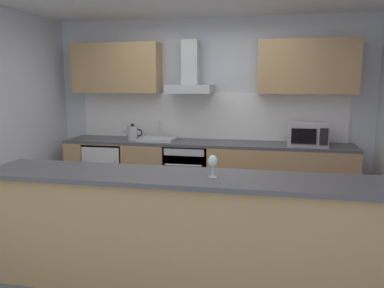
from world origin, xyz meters
name	(u,v)px	position (x,y,z in m)	size (l,w,h in m)	color
ground	(181,248)	(0.00, 0.00, -0.01)	(5.50, 4.52, 0.02)	slate
wall_back	(210,111)	(0.00, 1.82, 1.30)	(5.50, 0.12, 2.60)	silver
backsplash_tile	(209,116)	(0.00, 1.75, 1.23)	(3.83, 0.02, 0.66)	white
counter_back	(205,174)	(0.00, 1.44, 0.45)	(3.96, 0.60, 0.90)	tan
counter_island	(178,231)	(0.16, -0.78, 0.49)	(3.32, 0.64, 0.98)	tan
upper_cabinets	(207,68)	(0.00, 1.59, 1.91)	(3.91, 0.32, 0.70)	tan
oven	(188,173)	(-0.23, 1.41, 0.46)	(0.60, 0.62, 0.80)	slate
refrigerator	(109,171)	(-1.41, 1.41, 0.43)	(0.58, 0.60, 0.85)	white
microwave	(307,134)	(1.34, 1.39, 1.05)	(0.50, 0.38, 0.30)	#B7BABC
sink	(157,139)	(-0.68, 1.42, 0.93)	(0.50, 0.40, 0.26)	silver
kettle	(133,133)	(-1.03, 1.38, 1.01)	(0.29, 0.15, 0.24)	#B7BABC
range_hood	(190,77)	(-0.23, 1.54, 1.79)	(0.62, 0.45, 0.72)	#B7BABC
wine_glass	(213,162)	(0.45, -0.80, 1.10)	(0.08, 0.08, 0.18)	silver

